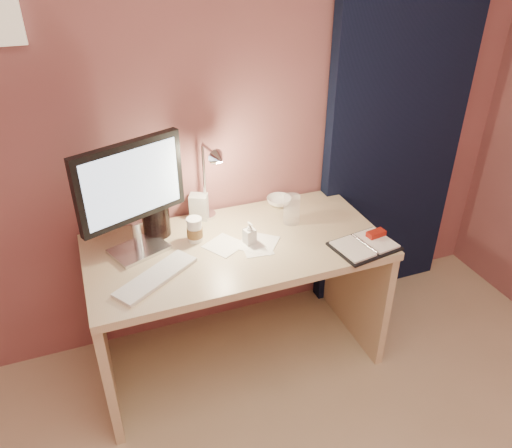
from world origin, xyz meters
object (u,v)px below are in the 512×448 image
object	(u,v)px
keyboard	(156,277)
desk_lamp	(206,179)
desk	(232,273)
coffee_cup	(195,230)
planner	(366,245)
monitor	(130,189)
product_box	(199,207)
clear_cup	(292,209)
lotion_bottle	(250,233)
dark_jar	(156,217)
bowl	(279,201)

from	to	relation	value
keyboard	desk_lamp	xyz separation A→B (m)	(0.33, 0.33, 0.26)
desk	coffee_cup	world-z (taller)	coffee_cup
planner	desk_lamp	distance (m)	0.81
monitor	product_box	distance (m)	0.47
keyboard	product_box	distance (m)	0.53
keyboard	planner	distance (m)	0.97
clear_cup	lotion_bottle	world-z (taller)	clear_cup
keyboard	dark_jar	xyz separation A→B (m)	(0.08, 0.35, 0.08)
bowl	lotion_bottle	bearing A→B (deg)	-132.81
monitor	desk_lamp	distance (m)	0.38
clear_cup	lotion_bottle	distance (m)	0.29
dark_jar	product_box	bearing A→B (deg)	17.52
keyboard	coffee_cup	size ratio (longest dim) A/B	3.26
monitor	product_box	xyz separation A→B (m)	(0.34, 0.20, -0.25)
monitor	coffee_cup	size ratio (longest dim) A/B	4.41
clear_cup	product_box	bearing A→B (deg)	154.35
planner	desk_lamp	world-z (taller)	desk_lamp
coffee_cup	lotion_bottle	distance (m)	0.26
planner	clear_cup	world-z (taller)	clear_cup
lotion_bottle	dark_jar	bearing A→B (deg)	148.53
monitor	desk_lamp	bearing A→B (deg)	-7.29
coffee_cup	product_box	distance (m)	0.21
product_box	desk_lamp	world-z (taller)	desk_lamp
monitor	clear_cup	bearing A→B (deg)	-22.78
desk	lotion_bottle	world-z (taller)	lotion_bottle
desk	product_box	size ratio (longest dim) A/B	10.53
coffee_cup	desk_lamp	distance (m)	0.25
planner	dark_jar	xyz separation A→B (m)	(-0.89, 0.46, 0.08)
monitor	planner	distance (m)	1.10
planner	dark_jar	bearing A→B (deg)	143.92
dark_jar	planner	bearing A→B (deg)	-27.30
bowl	dark_jar	world-z (taller)	dark_jar
lotion_bottle	product_box	xyz separation A→B (m)	(-0.16, 0.31, 0.01)
dark_jar	product_box	world-z (taller)	dark_jar
planner	clear_cup	xyz separation A→B (m)	(-0.23, 0.33, 0.06)
monitor	planner	xyz separation A→B (m)	(1.00, -0.34, -0.31)
clear_cup	bowl	size ratio (longest dim) A/B	1.11
monitor	keyboard	xyz separation A→B (m)	(0.03, -0.23, -0.31)
clear_cup	desk_lamp	xyz separation A→B (m)	(-0.40, 0.10, 0.19)
bowl	desk_lamp	distance (m)	0.49
planner	lotion_bottle	bearing A→B (deg)	147.42
bowl	coffee_cup	bearing A→B (deg)	-159.98
product_box	planner	bearing A→B (deg)	-14.27
desk	clear_cup	size ratio (longest dim) A/B	9.48
desk	bowl	world-z (taller)	bowl
keyboard	coffee_cup	xyz separation A→B (m)	(0.23, 0.23, 0.05)
keyboard	clear_cup	xyz separation A→B (m)	(0.73, 0.22, 0.07)
lotion_bottle	keyboard	bearing A→B (deg)	-166.21
coffee_cup	lotion_bottle	bearing A→B (deg)	-26.01
desk	product_box	bearing A→B (deg)	114.05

